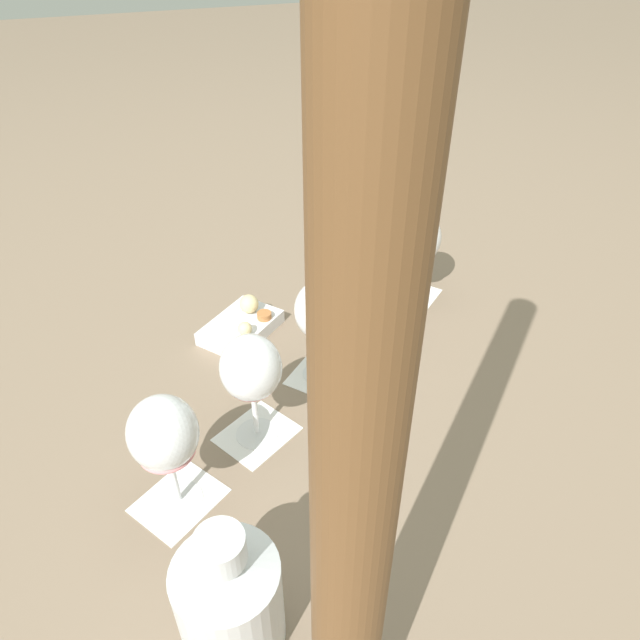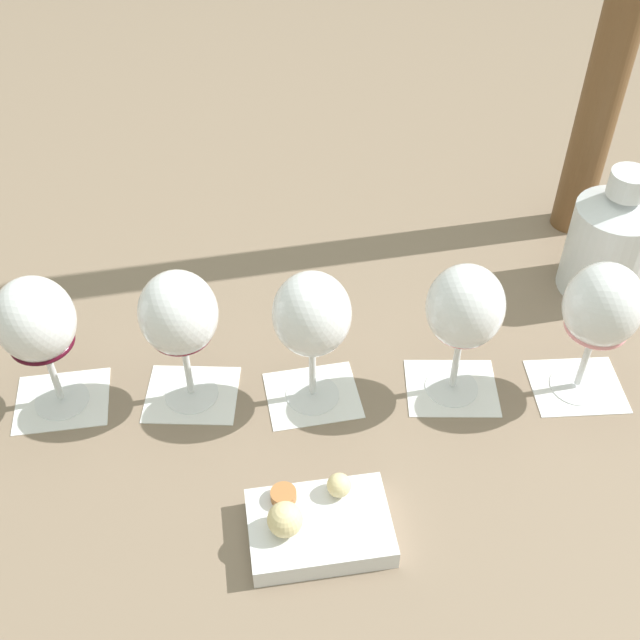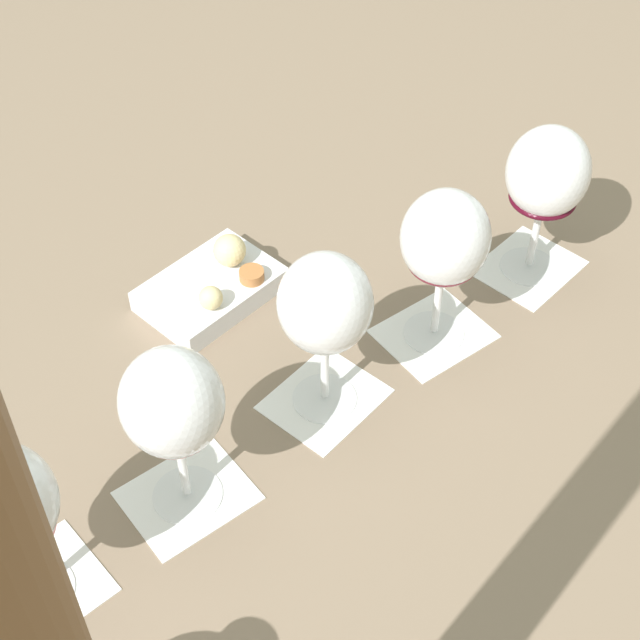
% 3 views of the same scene
% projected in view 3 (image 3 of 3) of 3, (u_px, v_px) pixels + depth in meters
% --- Properties ---
extents(ground_plane, '(8.00, 8.00, 0.00)m').
position_uv_depth(ground_plane, '(320.00, 406.00, 0.96)').
color(ground_plane, '#7F6B56').
extents(tasting_card_0, '(0.14, 0.14, 0.00)m').
position_uv_depth(tasting_card_0, '(37.00, 591.00, 0.82)').
color(tasting_card_0, white).
rests_on(tasting_card_0, ground_plane).
extents(tasting_card_1, '(0.14, 0.13, 0.00)m').
position_uv_depth(tasting_card_1, '(188.00, 495.00, 0.89)').
color(tasting_card_1, white).
rests_on(tasting_card_1, ground_plane).
extents(tasting_card_2, '(0.14, 0.14, 0.00)m').
position_uv_depth(tasting_card_2, '(325.00, 399.00, 0.97)').
color(tasting_card_2, white).
rests_on(tasting_card_2, ground_plane).
extents(tasting_card_3, '(0.14, 0.13, 0.00)m').
position_uv_depth(tasting_card_3, '(434.00, 333.00, 1.03)').
color(tasting_card_3, white).
rests_on(tasting_card_3, ground_plane).
extents(tasting_card_4, '(0.14, 0.14, 0.00)m').
position_uv_depth(tasting_card_4, '(528.00, 267.00, 1.10)').
color(tasting_card_4, white).
rests_on(tasting_card_4, ground_plane).
extents(wine_glass_0, '(0.09, 0.09, 0.18)m').
position_uv_depth(wine_glass_0, '(2.00, 508.00, 0.73)').
color(wine_glass_0, white).
rests_on(wine_glass_0, tasting_card_0).
extents(wine_glass_1, '(0.09, 0.09, 0.18)m').
position_uv_depth(wine_glass_1, '(173.00, 409.00, 0.80)').
color(wine_glass_1, white).
rests_on(wine_glass_1, tasting_card_1).
extents(wine_glass_2, '(0.09, 0.09, 0.18)m').
position_uv_depth(wine_glass_2, '(325.00, 310.00, 0.88)').
color(wine_glass_2, white).
rests_on(wine_glass_2, tasting_card_2).
extents(wine_glass_3, '(0.09, 0.09, 0.18)m').
position_uv_depth(wine_glass_3, '(445.00, 244.00, 0.94)').
color(wine_glass_3, white).
rests_on(wine_glass_3, tasting_card_3).
extents(wine_glass_4, '(0.09, 0.09, 0.18)m').
position_uv_depth(wine_glass_4, '(547.00, 177.00, 1.01)').
color(wine_glass_4, white).
rests_on(wine_glass_4, tasting_card_4).
extents(snack_dish, '(0.17, 0.17, 0.06)m').
position_uv_depth(snack_dish, '(213.00, 285.00, 1.06)').
color(snack_dish, silver).
rests_on(snack_dish, ground_plane).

